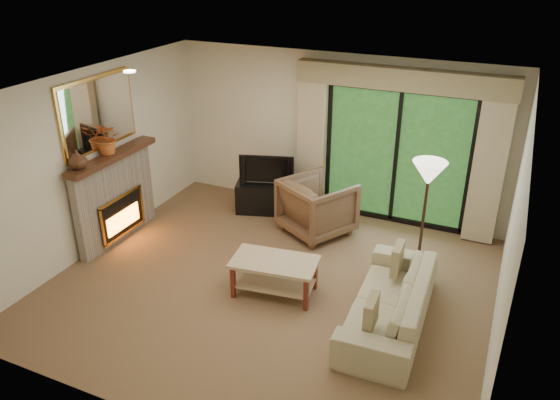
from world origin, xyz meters
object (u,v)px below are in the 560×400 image
at_px(coffee_table, 275,277).
at_px(armchair, 317,206).
at_px(sofa, 390,300).
at_px(media_console, 268,197).

bearing_deg(coffee_table, armchair, 85.30).
xyz_separation_m(armchair, sofa, (1.56, -1.74, -0.13)).
bearing_deg(armchair, coffee_table, 122.95).
bearing_deg(armchair, sofa, 161.99).
xyz_separation_m(sofa, coffee_table, (-1.48, -0.01, -0.07)).
bearing_deg(media_console, sofa, -56.90).
bearing_deg(sofa, coffee_table, -91.57).
relative_size(sofa, coffee_table, 1.96).
relative_size(media_console, coffee_table, 0.94).
bearing_deg(media_console, armchair, -37.09).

